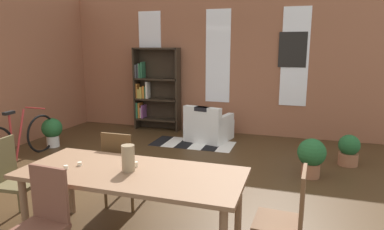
{
  "coord_description": "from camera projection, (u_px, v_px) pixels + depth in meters",
  "views": [
    {
      "loc": [
        1.74,
        -3.93,
        1.93
      ],
      "look_at": [
        0.16,
        1.03,
        0.87
      ],
      "focal_mm": 31.51,
      "sensor_mm": 36.0,
      "label": 1
    }
  ],
  "objects": [
    {
      "name": "tealight_candle_2",
      "position": [
        66.0,
        167.0,
        3.28
      ],
      "size": [
        0.04,
        0.04,
        0.04
      ],
      "primitive_type": "cylinder",
      "color": "silver",
      "rests_on": "dining_table"
    },
    {
      "name": "armchair_white",
      "position": [
        208.0,
        127.0,
        7.03
      ],
      "size": [
        0.96,
        0.96,
        0.75
      ],
      "color": "white",
      "rests_on": "ground"
    },
    {
      "name": "tealight_candle_0",
      "position": [
        136.0,
        164.0,
        3.35
      ],
      "size": [
        0.04,
        0.04,
        0.05
      ],
      "primitive_type": "cylinder",
      "color": "silver",
      "rests_on": "dining_table"
    },
    {
      "name": "dining_chair_far_left",
      "position": [
        122.0,
        166.0,
        4.05
      ],
      "size": [
        0.4,
        0.4,
        0.95
      ],
      "color": "#53391E",
      "rests_on": "ground"
    },
    {
      "name": "window_pane_1",
      "position": [
        218.0,
        57.0,
        7.44
      ],
      "size": [
        0.55,
        0.02,
        2.03
      ],
      "primitive_type": "cube",
      "color": "white"
    },
    {
      "name": "window_pane_2",
      "position": [
        295.0,
        57.0,
        6.95
      ],
      "size": [
        0.55,
        0.02,
        2.03
      ],
      "primitive_type": "cube",
      "color": "white"
    },
    {
      "name": "ground_plane",
      "position": [
        158.0,
        192.0,
        4.57
      ],
      "size": [
        9.09,
        9.09,
        0.0
      ],
      "primitive_type": "plane",
      "color": "#422E19"
    },
    {
      "name": "striped_rug",
      "position": [
        193.0,
        144.0,
        6.81
      ],
      "size": [
        1.65,
        0.77,
        0.01
      ],
      "color": "black",
      "rests_on": "ground"
    },
    {
      "name": "dining_chair_head_left",
      "position": [
        13.0,
        178.0,
        3.7
      ],
      "size": [
        0.43,
        0.43,
        0.95
      ],
      "color": "brown",
      "rests_on": "ground"
    },
    {
      "name": "tealight_candle_1",
      "position": [
        80.0,
        164.0,
        3.37
      ],
      "size": [
        0.04,
        0.04,
        0.04
      ],
      "primitive_type": "cylinder",
      "color": "silver",
      "rests_on": "dining_table"
    },
    {
      "name": "framed_picture",
      "position": [
        293.0,
        50.0,
        6.93
      ],
      "size": [
        0.56,
        0.03,
        0.72
      ],
      "primitive_type": "cube",
      "color": "black"
    },
    {
      "name": "potted_plant_by_shelf",
      "position": [
        349.0,
        150.0,
        5.54
      ],
      "size": [
        0.34,
        0.34,
        0.52
      ],
      "color": "#9E6042",
      "rests_on": "ground"
    },
    {
      "name": "back_wall_brick",
      "position": [
        219.0,
        64.0,
        7.53
      ],
      "size": [
        7.99,
        0.12,
        3.12
      ],
      "primitive_type": "cube",
      "color": "#985C41",
      "rests_on": "ground"
    },
    {
      "name": "bookshelf_tall",
      "position": [
        154.0,
        89.0,
        7.87
      ],
      "size": [
        1.09,
        0.29,
        1.91
      ],
      "color": "#2D2319",
      "rests_on": "ground"
    },
    {
      "name": "dining_chair_near_left",
      "position": [
        41.0,
        221.0,
        2.79
      ],
      "size": [
        0.43,
        0.43,
        0.95
      ],
      "color": "brown",
      "rests_on": "ground"
    },
    {
      "name": "dining_chair_head_right",
      "position": [
        287.0,
        218.0,
        2.84
      ],
      "size": [
        0.42,
        0.42,
        0.95
      ],
      "color": "brown",
      "rests_on": "ground"
    },
    {
      "name": "vase_on_table",
      "position": [
        128.0,
        158.0,
        3.21
      ],
      "size": [
        0.13,
        0.13,
        0.26
      ],
      "primitive_type": "cylinder",
      "color": "#998466",
      "rests_on": "dining_table"
    },
    {
      "name": "dining_table",
      "position": [
        132.0,
        179.0,
        3.24
      ],
      "size": [
        2.17,
        0.9,
        0.76
      ],
      "color": "brown",
      "rests_on": "ground"
    },
    {
      "name": "bicycle_second",
      "position": [
        20.0,
        139.0,
        5.82
      ],
      "size": [
        0.44,
        1.72,
        0.9
      ],
      "color": "black",
      "rests_on": "ground"
    },
    {
      "name": "potted_plant_corner",
      "position": [
        52.0,
        130.0,
        6.56
      ],
      "size": [
        0.39,
        0.39,
        0.57
      ],
      "color": "silver",
      "rests_on": "ground"
    },
    {
      "name": "window_pane_0",
      "position": [
        150.0,
        56.0,
        7.92
      ],
      "size": [
        0.55,
        0.02,
        2.03
      ],
      "primitive_type": "cube",
      "color": "white"
    },
    {
      "name": "potted_plant_window",
      "position": [
        312.0,
        156.0,
        5.02
      ],
      "size": [
        0.42,
        0.42,
        0.59
      ],
      "color": "#9E6042",
      "rests_on": "ground"
    }
  ]
}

